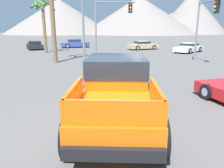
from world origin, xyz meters
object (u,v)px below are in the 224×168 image
orange_pickup_truck (116,88)px  parked_car_dark (35,45)px  parked_car_blue (75,43)px  traffic_light_main (205,19)px  parked_car_white (189,48)px  traffic_light_crosswalk (111,18)px  parked_car_tan (143,45)px  palm_tree_short (43,11)px

orange_pickup_truck → parked_car_dark: (-8.07, 25.86, -0.54)m
parked_car_blue → traffic_light_main: size_ratio=0.87×
traffic_light_main → parked_car_dark: bearing=-131.8°
parked_car_white → parked_car_blue: 16.54m
parked_car_dark → traffic_light_crosswalk: 14.87m
parked_car_tan → palm_tree_short: palm_tree_short is taller
parked_car_blue → parked_car_dark: 5.84m
parked_car_white → traffic_light_main: 9.28m
orange_pickup_truck → palm_tree_short: size_ratio=0.83×
orange_pickup_truck → traffic_light_main: size_ratio=1.04×
traffic_light_main → palm_tree_short: (-14.34, 10.09, 1.24)m
orange_pickup_truck → parked_car_tan: size_ratio=1.17×
parked_car_blue → traffic_light_crosswalk: bearing=3.3°
traffic_light_crosswalk → palm_tree_short: 9.48m
parked_car_blue → palm_tree_short: size_ratio=0.70×
parked_car_dark → parked_car_tan: parked_car_tan is taller
traffic_light_crosswalk → orange_pickup_truck: bearing=-95.9°
orange_pickup_truck → parked_car_white: 22.42m
traffic_light_main → palm_tree_short: palm_tree_short is taller
parked_car_tan → traffic_light_crosswalk: size_ratio=0.83×
parked_car_blue → parked_car_tan: bearing=51.0°
palm_tree_short → parked_car_white: bearing=-5.9°
parked_car_white → palm_tree_short: bearing=44.7°
parked_car_blue → parked_car_tan: parked_car_blue is taller
parked_car_blue → palm_tree_short: 8.63m
parked_car_tan → traffic_light_main: bearing=-9.1°
parked_car_dark → traffic_light_crosswalk: bearing=112.7°
orange_pickup_truck → parked_car_blue: bearing=104.2°
parked_car_dark → orange_pickup_truck: bearing=88.6°
parked_car_dark → palm_tree_short: palm_tree_short is taller
traffic_light_main → parked_car_blue: bearing=-146.5°
palm_tree_short → traffic_light_main: bearing=-35.1°
orange_pickup_truck → parked_car_blue: (-2.61, 27.91, -0.49)m
parked_car_tan → palm_tree_short: bearing=-95.5°
parked_car_dark → traffic_light_crosswalk: (9.62, -10.87, 3.23)m
parked_car_blue → palm_tree_short: palm_tree_short is taller
traffic_light_crosswalk → palm_tree_short: bearing=140.3°
parked_car_tan → traffic_light_main: (1.76, -12.66, 2.96)m
parked_car_tan → parked_car_blue: bearing=-131.6°
orange_pickup_truck → traffic_light_crosswalk: 15.31m
traffic_light_main → traffic_light_crosswalk: bearing=-119.8°
traffic_light_crosswalk → palm_tree_short: (-7.25, 6.03, 0.97)m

